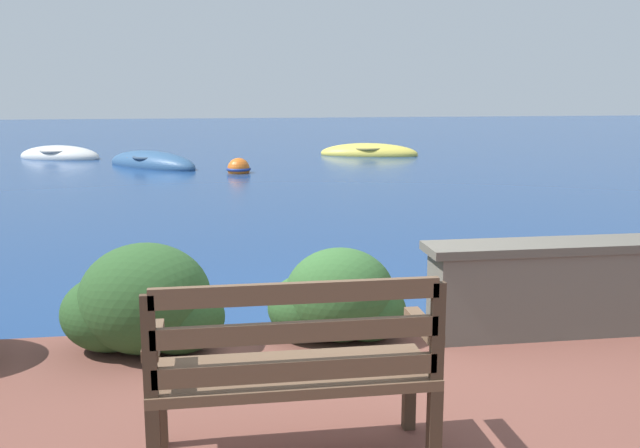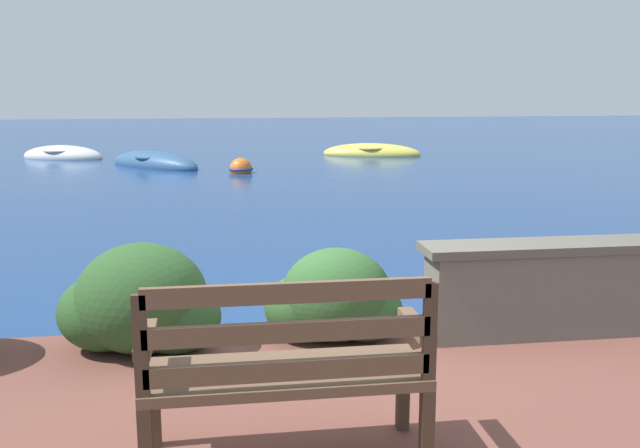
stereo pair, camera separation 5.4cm
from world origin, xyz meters
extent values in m
plane|color=navy|center=(0.00, 0.00, 0.00)|extent=(80.00, 80.00, 0.00)
cube|color=#433123|center=(-1.19, -1.71, 0.42)|extent=(0.06, 0.06, 0.40)
cube|color=#433123|center=(0.06, -1.71, 0.42)|extent=(0.06, 0.06, 0.40)
cube|color=#433123|center=(0.06, -2.13, 0.42)|extent=(0.06, 0.06, 0.40)
cube|color=brown|center=(-0.57, -1.92, 0.65)|extent=(1.31, 0.48, 0.05)
cube|color=brown|center=(-0.57, -2.13, 0.75)|extent=(1.25, 0.04, 0.09)
cube|color=brown|center=(-0.57, -2.13, 0.93)|extent=(1.25, 0.04, 0.09)
cube|color=brown|center=(-0.57, -2.13, 1.10)|extent=(1.25, 0.04, 0.09)
cube|color=#433123|center=(-1.19, -2.13, 0.90)|extent=(0.06, 0.04, 0.45)
cube|color=#433123|center=(0.06, -2.13, 0.90)|extent=(0.06, 0.04, 0.45)
cube|color=brown|center=(-1.19, -1.92, 0.85)|extent=(0.07, 0.43, 0.05)
cube|color=brown|center=(0.06, -1.92, 0.85)|extent=(0.07, 0.43, 0.05)
cube|color=#666056|center=(1.74, -0.45, 0.52)|extent=(2.30, 0.35, 0.61)
cube|color=#565249|center=(1.74, -0.45, 0.86)|extent=(2.41, 0.39, 0.06)
ellipsoid|color=#284C23|center=(-1.37, -0.39, 0.59)|extent=(0.87, 0.78, 0.74)
ellipsoid|color=#284C23|center=(-1.61, -0.32, 0.48)|extent=(0.65, 0.58, 0.52)
ellipsoid|color=#284C23|center=(-1.16, -0.43, 0.46)|extent=(0.61, 0.55, 0.48)
ellipsoid|color=#2D5628|center=(-0.06, -0.36, 0.55)|extent=(0.77, 0.69, 0.65)
ellipsoid|color=#2D5628|center=(-0.27, -0.30, 0.45)|extent=(0.58, 0.52, 0.46)
ellipsoid|color=#2D5628|center=(0.13, -0.40, 0.43)|extent=(0.54, 0.48, 0.42)
ellipsoid|color=#426B33|center=(1.32, -0.24, 0.52)|extent=(0.70, 0.63, 0.60)
ellipsoid|color=#426B33|center=(1.13, -0.19, 0.43)|extent=(0.53, 0.48, 0.42)
ellipsoid|color=#426B33|center=(1.49, -0.27, 0.41)|extent=(0.49, 0.44, 0.39)
ellipsoid|color=#2D517A|center=(-2.36, 12.99, 0.05)|extent=(2.73, 2.84, 0.68)
torus|color=#2D4157|center=(-2.36, 12.99, 0.24)|extent=(1.31, 1.31, 0.07)
cube|color=#846647|center=(-2.67, 13.32, 0.21)|extent=(0.61, 0.58, 0.04)
cube|color=#846647|center=(-2.11, 12.71, 0.21)|extent=(0.61, 0.58, 0.04)
ellipsoid|color=#DBC64C|center=(3.60, 15.05, 0.05)|extent=(3.00, 1.88, 0.61)
torus|color=olive|center=(3.60, 15.05, 0.21)|extent=(1.35, 1.35, 0.07)
cube|color=#846647|center=(3.20, 15.18, 0.18)|extent=(0.38, 0.84, 0.04)
cube|color=#846647|center=(3.93, 14.94, 0.18)|extent=(0.38, 0.84, 0.04)
ellipsoid|color=silver|center=(-5.04, 15.46, 0.05)|extent=(2.60, 1.90, 0.63)
torus|color=gray|center=(-5.04, 15.46, 0.22)|extent=(1.40, 1.40, 0.07)
cube|color=#846647|center=(-5.37, 15.61, 0.19)|extent=(0.44, 0.82, 0.04)
cube|color=#846647|center=(-4.77, 15.35, 0.19)|extent=(0.44, 0.82, 0.04)
sphere|color=orange|center=(-0.29, 11.36, 0.09)|extent=(0.51, 0.51, 0.51)
torus|color=navy|center=(-0.29, 11.36, 0.09)|extent=(0.57, 0.57, 0.06)
camera|label=1|loc=(-0.92, -5.03, 1.97)|focal=40.00mm
camera|label=2|loc=(-0.86, -5.04, 1.97)|focal=40.00mm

